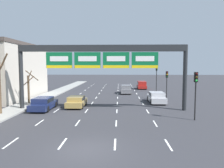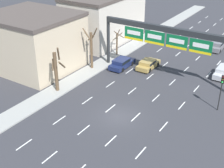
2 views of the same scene
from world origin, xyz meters
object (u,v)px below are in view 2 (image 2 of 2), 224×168
tree_bare_second (117,42)px  tree_bare_third (56,70)px  traffic_light_far_end (222,86)px  sign_gantry (167,37)px  car_navy (122,63)px  car_silver (224,71)px  car_gold (148,64)px  tree_bare_closest (91,47)px  car_grey (217,45)px

tree_bare_second → tree_bare_third: size_ratio=0.72×
tree_bare_third → traffic_light_far_end: bearing=19.4°
sign_gantry → car_navy: size_ratio=4.00×
car_silver → car_gold: bearing=-161.6°
tree_bare_closest → tree_bare_third: bearing=-86.1°
sign_gantry → tree_bare_second: 10.93m
sign_gantry → car_grey: size_ratio=4.22×
car_gold → tree_bare_third: 14.06m
tree_bare_closest → tree_bare_third: tree_bare_closest is taller
sign_gantry → tree_bare_closest: bearing=-163.8°
tree_bare_second → sign_gantry: bearing=-20.2°
car_gold → traffic_light_far_end: traffic_light_far_end is taller
car_navy → tree_bare_closest: (-3.47, -2.66, 2.52)m
car_navy → traffic_light_far_end: bearing=-15.3°
car_navy → car_gold: bearing=28.8°
car_navy → tree_bare_second: (-3.18, 3.80, 1.50)m
sign_gantry → car_silver: bearing=35.8°
sign_gantry → car_silver: (6.83, 4.92, -5.07)m
tree_bare_third → sign_gantry: bearing=48.8°
car_silver → tree_bare_second: tree_bare_second is taller
car_gold → tree_bare_third: size_ratio=0.74×
sign_gantry → car_navy: bearing=-177.9°
sign_gantry → car_grey: sign_gantry is taller
car_silver → tree_bare_closest: tree_bare_closest is taller
sign_gantry → car_silver: sign_gantry is taller
car_gold → car_grey: bearing=64.4°
sign_gantry → tree_bare_closest: (-9.98, -2.90, -2.56)m
car_navy → car_silver: bearing=21.1°
car_silver → traffic_light_far_end: (1.87, -9.33, 2.34)m
car_grey → traffic_light_far_end: bearing=-73.5°
car_grey → tree_bare_second: bearing=-139.1°
tree_bare_closest → car_gold: bearing=33.4°
car_navy → tree_bare_third: tree_bare_third is taller
car_gold → tree_bare_closest: tree_bare_closest is taller
car_navy → car_silver: size_ratio=0.96×
sign_gantry → tree_bare_second: (-9.70, 3.56, -3.58)m
tree_bare_closest → tree_bare_second: size_ratio=1.42×
car_gold → car_navy: size_ratio=0.92×
car_grey → tree_bare_closest: 21.98m
traffic_light_far_end → tree_bare_second: bearing=156.6°
traffic_light_far_end → tree_bare_closest: tree_bare_closest is taller
car_grey → tree_bare_closest: tree_bare_closest is taller
car_silver → traffic_light_far_end: bearing=-78.7°
car_gold → car_navy: bearing=-151.2°
sign_gantry → traffic_light_far_end: 10.12m
car_silver → car_navy: bearing=-158.9°
car_grey → tree_bare_closest: size_ratio=0.73×
tree_bare_second → tree_bare_third: (0.25, -14.35, 0.69)m
car_gold → traffic_light_far_end: size_ratio=0.99×
car_grey → tree_bare_third: tree_bare_third is taller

